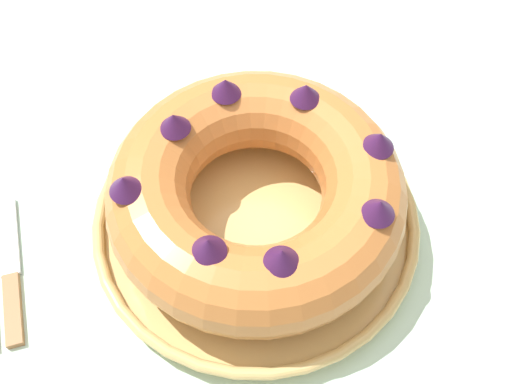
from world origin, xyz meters
TOP-DOWN VIEW (x-y plane):
  - dining_table at (0.00, 0.00)m, footprint 1.37×0.97m
  - serving_dish at (0.02, -0.01)m, footprint 0.35×0.35m
  - bundt_cake at (0.02, -0.01)m, footprint 0.30×0.30m
  - cake_knife at (-0.24, -0.00)m, footprint 0.02×0.17m

SIDE VIEW (x-z plane):
  - dining_table at x=0.00m, z-range 0.28..1.01m
  - cake_knife at x=-0.24m, z-range 0.73..0.74m
  - serving_dish at x=0.02m, z-range 0.73..0.76m
  - bundt_cake at x=0.02m, z-range 0.75..0.85m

